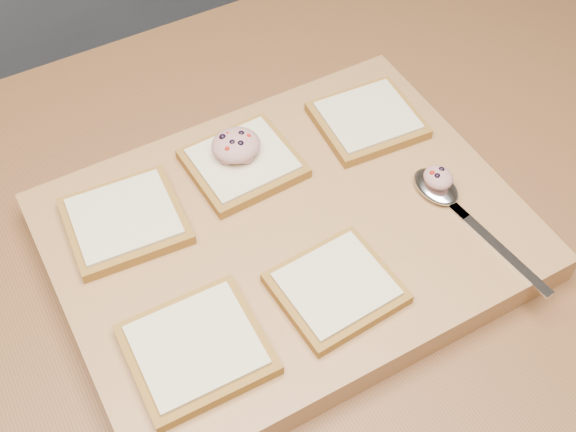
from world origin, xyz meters
name	(u,v)px	position (x,y,z in m)	size (l,w,h in m)	color
island_counter	(286,391)	(0.00, 0.00, 0.45)	(2.00, 0.80, 0.90)	slate
cutting_board	(288,237)	(-0.01, -0.03, 0.92)	(0.48, 0.37, 0.04)	#B1784C
bread_far_left	(125,220)	(-0.16, 0.06, 0.95)	(0.13, 0.12, 0.02)	olive
bread_far_center	(243,163)	(-0.02, 0.07, 0.95)	(0.12, 0.11, 0.02)	olive
bread_far_right	(368,119)	(0.14, 0.06, 0.95)	(0.12, 0.11, 0.02)	olive
bread_near_left	(197,349)	(-0.16, -0.12, 0.95)	(0.13, 0.12, 0.02)	olive
bread_near_center	(336,288)	(-0.01, -0.12, 0.95)	(0.12, 0.11, 0.02)	olive
tuna_salad_dollop	(236,145)	(-0.02, 0.08, 0.97)	(0.05, 0.05, 0.03)	tan
spoon	(445,195)	(0.16, -0.08, 0.94)	(0.05, 0.20, 0.01)	silver
spoon_salad	(438,177)	(0.15, -0.06, 0.96)	(0.03, 0.03, 0.02)	tan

